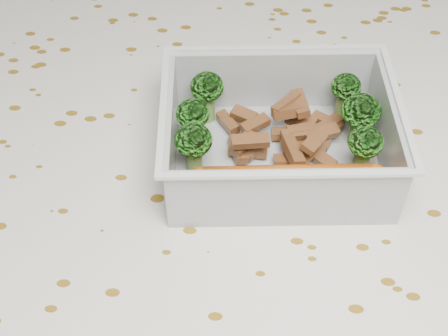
{
  "coord_description": "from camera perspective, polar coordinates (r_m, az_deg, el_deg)",
  "views": [
    {
      "loc": [
        0.01,
        -0.28,
        1.1
      ],
      "look_at": [
        -0.01,
        0.01,
        0.78
      ],
      "focal_mm": 50.0,
      "sensor_mm": 36.0,
      "label": 1
    }
  ],
  "objects": [
    {
      "name": "tablecloth",
      "position": [
        0.48,
        1.05,
        -5.79
      ],
      "size": [
        1.46,
        0.96,
        0.19
      ],
      "color": "silver",
      "rests_on": "dining_table"
    },
    {
      "name": "dining_table",
      "position": [
        0.52,
        0.97,
        -9.07
      ],
      "size": [
        1.4,
        0.9,
        0.75
      ],
      "color": "brown",
      "rests_on": "ground"
    },
    {
      "name": "broccoli_florets",
      "position": [
        0.45,
        4.97,
        4.63
      ],
      "size": [
        0.15,
        0.09,
        0.04
      ],
      "color": "#608C3F",
      "rests_on": "lunch_container"
    },
    {
      "name": "lunch_container",
      "position": [
        0.45,
        4.98,
        2.3
      ],
      "size": [
        0.18,
        0.14,
        0.06
      ],
      "color": "silver",
      "rests_on": "tablecloth"
    },
    {
      "name": "sausage",
      "position": [
        0.43,
        5.79,
        -1.29
      ],
      "size": [
        0.14,
        0.04,
        0.02
      ],
      "color": "#C65815",
      "rests_on": "lunch_container"
    },
    {
      "name": "meat_pile",
      "position": [
        0.47,
        5.95,
        3.04
      ],
      "size": [
        0.1,
        0.07,
        0.03
      ],
      "color": "brown",
      "rests_on": "lunch_container"
    }
  ]
}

